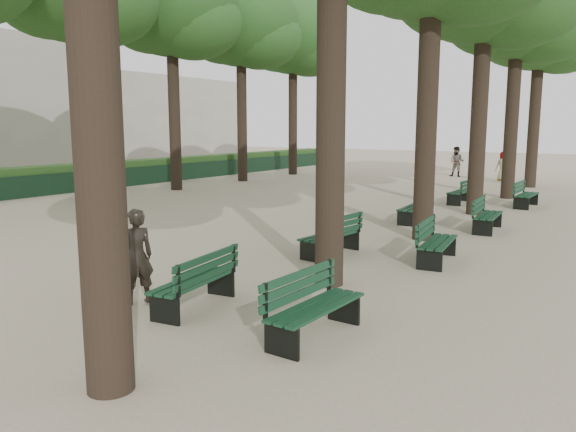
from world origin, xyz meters
The scene contains 20 objects.
ground centered at (0.00, 0.00, 0.00)m, with size 120.00×120.00×0.00m, color tan.
tree_central_4 centered at (1.50, 18.00, 7.65)m, with size 6.00×6.00×9.95m.
tree_central_5 centered at (1.50, 23.00, 7.65)m, with size 6.00×6.00×9.95m.
tree_far_3 centered at (-12.00, 13.00, 8.14)m, with size 6.00×6.00×10.45m.
tree_far_4 centered at (-12.00, 18.00, 8.14)m, with size 6.00×6.00×10.45m.
tree_far_5 centered at (-12.00, 23.00, 8.14)m, with size 6.00×6.00×10.45m.
bench_left_0 centered at (0.37, 0.61, 0.27)m, with size 0.81×1.86×0.92m.
bench_left_1 centered at (0.37, 5.13, 0.27)m, with size 0.76×1.85×0.92m.
bench_left_2 centered at (0.37, 10.40, 0.27)m, with size 0.70×1.84×0.92m.
bench_left_3 centered at (0.37, 15.37, 0.27)m, with size 0.63×1.82×0.92m.
bench_right_0 centered at (2.63, 0.55, 0.27)m, with size 0.65×1.82×0.92m.
bench_right_1 centered at (2.63, 5.74, 0.27)m, with size 0.79×1.86×0.92m.
bench_right_2 centered at (2.63, 10.09, 0.27)m, with size 0.69×1.84×0.92m.
bench_right_3 centered at (2.63, 15.69, 0.27)m, with size 0.62×1.81×0.92m.
man_with_map centered at (-0.60, 0.30, 0.79)m, with size 0.71×0.71×1.58m.
pedestrian_a centered at (-3.13, 26.73, 0.87)m, with size 0.85×0.35×1.74m, color #262628.
pedestrian_d centered at (-0.33, 25.61, 0.79)m, with size 0.77×0.32×1.58m, color #262628.
fence centered at (-15.00, 11.00, 0.45)m, with size 0.08×42.00×0.90m, color black.
hedge centered at (-15.70, 11.00, 0.60)m, with size 1.20×42.00×1.20m, color #1E4116.
building_far centered at (-33.00, 30.00, 3.50)m, with size 12.00×16.00×7.00m, color #B7B2A3.
Camera 1 is at (6.32, -5.83, 2.88)m, focal length 35.00 mm.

